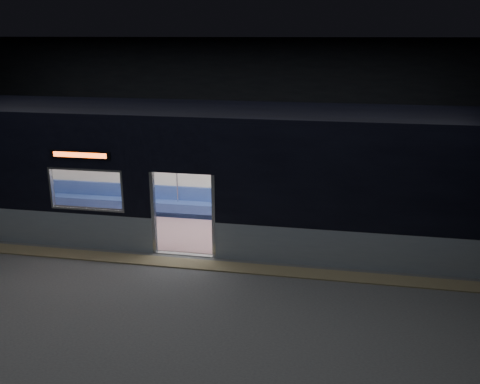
# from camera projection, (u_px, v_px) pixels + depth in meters

# --- Properties ---
(station_floor) EXTENTS (24.00, 14.00, 0.01)m
(station_floor) POSITION_uv_depth(u_px,v_px,m) (171.00, 274.00, 11.28)
(station_floor) COLOR #47494C
(station_floor) RESTS_ON ground
(station_envelope) EXTENTS (24.00, 14.00, 5.00)m
(station_envelope) POSITION_uv_depth(u_px,v_px,m) (164.00, 109.00, 10.19)
(station_envelope) COLOR black
(station_envelope) RESTS_ON station_floor
(tactile_strip) EXTENTS (22.80, 0.50, 0.03)m
(tactile_strip) POSITION_uv_depth(u_px,v_px,m) (179.00, 263.00, 11.79)
(tactile_strip) COLOR #8C7F59
(tactile_strip) RESTS_ON station_floor
(metro_car) EXTENTS (18.00, 3.04, 3.35)m
(metro_car) POSITION_uv_depth(u_px,v_px,m) (199.00, 166.00, 13.12)
(metro_car) COLOR #8F9CAA
(metro_car) RESTS_ON station_floor
(passenger) EXTENTS (0.43, 0.71, 1.37)m
(passenger) POSITION_uv_depth(u_px,v_px,m) (269.00, 196.00, 14.08)
(passenger) COLOR black
(passenger) RESTS_ON metro_car
(handbag) EXTENTS (0.35, 0.33, 0.14)m
(handbag) POSITION_uv_depth(u_px,v_px,m) (267.00, 203.00, 13.90)
(handbag) COLOR black
(handbag) RESTS_ON passenger
(transit_map) EXTENTS (0.98, 0.03, 0.63)m
(transit_map) POSITION_uv_depth(u_px,v_px,m) (250.00, 169.00, 14.27)
(transit_map) COLOR white
(transit_map) RESTS_ON metro_car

